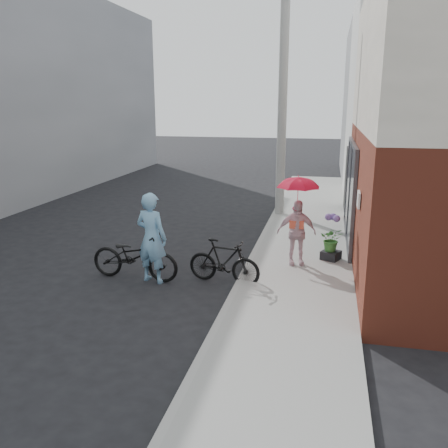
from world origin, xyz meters
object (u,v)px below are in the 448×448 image
(bike_left, at_px, (135,256))
(kimono_woman, at_px, (296,232))
(bike_right, at_px, (224,262))
(officer, at_px, (152,238))
(utility_pole, at_px, (282,105))
(planter, at_px, (331,255))

(bike_left, bearing_deg, kimono_woman, -63.70)
(bike_left, bearing_deg, bike_right, -80.81)
(officer, height_order, bike_right, officer)
(utility_pole, distance_m, kimono_woman, 5.59)
(bike_right, bearing_deg, utility_pole, 4.76)
(planter, bearing_deg, officer, -152.47)
(utility_pole, distance_m, bike_right, 6.75)
(planter, bearing_deg, utility_pole, 110.54)
(officer, height_order, kimono_woman, officer)
(utility_pole, bearing_deg, bike_right, -94.76)
(kimono_woman, relative_size, planter, 3.87)
(bike_left, height_order, kimono_woman, kimono_woman)
(officer, relative_size, bike_left, 0.98)
(bike_right, height_order, kimono_woman, kimono_woman)
(officer, relative_size, planter, 4.99)
(bike_left, height_order, bike_right, bike_left)
(bike_left, xyz_separation_m, kimono_woman, (3.22, 1.33, 0.34))
(planter, bearing_deg, bike_right, -142.29)
(bike_right, xyz_separation_m, kimono_woman, (1.36, 1.16, 0.38))
(bike_left, relative_size, bike_right, 1.24)
(kimono_woman, bearing_deg, utility_pole, 88.07)
(officer, bearing_deg, bike_left, 7.28)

